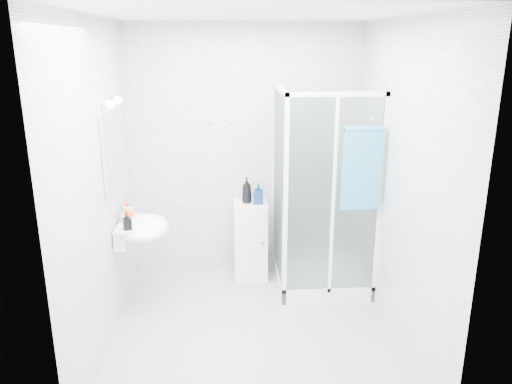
{
  "coord_description": "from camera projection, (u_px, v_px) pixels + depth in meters",
  "views": [
    {
      "loc": [
        -0.23,
        -3.8,
        2.41
      ],
      "look_at": [
        0.05,
        0.35,
        1.15
      ],
      "focal_mm": 35.0,
      "sensor_mm": 36.0,
      "label": 1
    }
  ],
  "objects": [
    {
      "name": "mirror",
      "position": [
        111.0,
        152.0,
        4.26
      ],
      "size": [
        0.02,
        0.6,
        0.7
      ],
      "primitive_type": "cube",
      "color": "white",
      "rests_on": "room"
    },
    {
      "name": "wall_basin",
      "position": [
        140.0,
        229.0,
        4.48
      ],
      "size": [
        0.46,
        0.56,
        0.35
      ],
      "color": "white",
      "rests_on": "ground"
    },
    {
      "name": "shampoo_bottle_b",
      "position": [
        258.0,
        193.0,
        5.06
      ],
      "size": [
        0.11,
        0.11,
        0.21
      ],
      "primitive_type": "imported",
      "rotation": [
        0.0,
        0.0,
        -0.13
      ],
      "color": "navy",
      "rests_on": "storage_cabinet"
    },
    {
      "name": "storage_cabinet",
      "position": [
        251.0,
        240.0,
        5.22
      ],
      "size": [
        0.34,
        0.37,
        0.82
      ],
      "rotation": [
        0.0,
        0.0,
        -0.01
      ],
      "color": "white",
      "rests_on": "ground"
    },
    {
      "name": "hand_towel",
      "position": [
        362.0,
        167.0,
        4.36
      ],
      "size": [
        0.35,
        0.05,
        0.75
      ],
      "color": "teal",
      "rests_on": "shower_enclosure"
    },
    {
      "name": "soap_dispenser_black",
      "position": [
        127.0,
        221.0,
        4.26
      ],
      "size": [
        0.09,
        0.09,
        0.15
      ],
      "primitive_type": "imported",
      "rotation": [
        0.0,
        0.0,
        0.38
      ],
      "color": "black",
      "rests_on": "wall_basin"
    },
    {
      "name": "wall_hooks",
      "position": [
        221.0,
        123.0,
        5.06
      ],
      "size": [
        0.23,
        0.06,
        0.03
      ],
      "color": "silver",
      "rests_on": "room"
    },
    {
      "name": "shower_enclosure",
      "position": [
        315.0,
        246.0,
        4.99
      ],
      "size": [
        0.9,
        0.95,
        2.0
      ],
      "color": "white",
      "rests_on": "ground"
    },
    {
      "name": "vanity_lights",
      "position": [
        113.0,
        103.0,
        4.15
      ],
      "size": [
        0.1,
        0.4,
        0.08
      ],
      "color": "silver",
      "rests_on": "room"
    },
    {
      "name": "room",
      "position": [
        253.0,
        187.0,
        3.97
      ],
      "size": [
        2.4,
        2.6,
        2.6
      ],
      "color": "silver",
      "rests_on": "ground"
    },
    {
      "name": "soap_dispenser_orange",
      "position": [
        127.0,
        210.0,
        4.53
      ],
      "size": [
        0.16,
        0.16,
        0.16
      ],
      "primitive_type": "imported",
      "rotation": [
        0.0,
        0.0,
        0.31
      ],
      "color": "#F6541C",
      "rests_on": "wall_basin"
    },
    {
      "name": "shampoo_bottle_a",
      "position": [
        247.0,
        190.0,
        5.08
      ],
      "size": [
        0.11,
        0.11,
        0.27
      ],
      "primitive_type": "imported",
      "rotation": [
        0.0,
        0.0,
        -0.11
      ],
      "color": "black",
      "rests_on": "storage_cabinet"
    }
  ]
}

